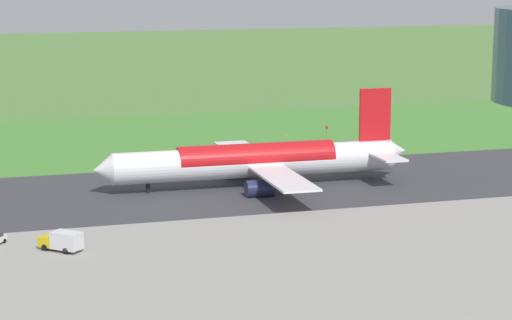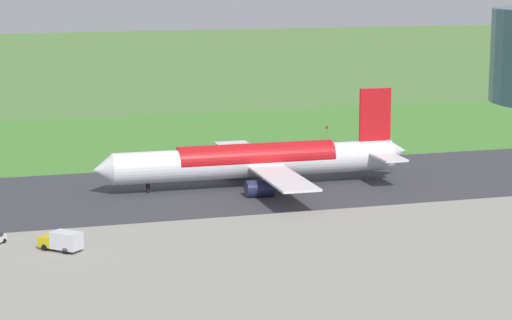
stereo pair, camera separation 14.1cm
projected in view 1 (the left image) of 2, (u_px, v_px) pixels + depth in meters
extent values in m
plane|color=#547F3D|center=(283.00, 185.00, 171.65)|extent=(800.00, 800.00, 0.00)
cube|color=#38383D|center=(283.00, 184.00, 171.64)|extent=(600.00, 37.96, 0.06)
cube|color=gray|center=(421.00, 275.00, 121.76)|extent=(440.00, 110.00, 0.05)
cube|color=#478534|center=(216.00, 141.00, 214.33)|extent=(600.00, 80.00, 0.04)
cylinder|color=white|center=(256.00, 162.00, 169.52)|extent=(48.08, 6.03, 5.20)
cone|color=white|center=(103.00, 170.00, 162.75)|extent=(3.08, 4.99, 4.94)
cone|color=white|center=(396.00, 151.00, 176.10)|extent=(3.58, 4.48, 4.42)
cube|color=red|center=(375.00, 115.00, 173.78)|extent=(5.61, 0.60, 9.00)
cube|color=white|center=(387.00, 157.00, 169.78)|extent=(4.15, 9.07, 0.36)
cube|color=white|center=(362.00, 145.00, 180.18)|extent=(4.15, 9.07, 0.36)
cube|color=white|center=(281.00, 177.00, 159.46)|extent=(6.38, 22.10, 0.35)
cube|color=white|center=(245.00, 152.00, 180.26)|extent=(6.38, 22.10, 0.35)
cylinder|color=#23284C|center=(260.00, 189.00, 162.58)|extent=(4.55, 2.88, 2.80)
cylinder|color=#23284C|center=(236.00, 171.00, 176.76)|extent=(4.55, 2.88, 2.80)
cylinder|color=black|center=(148.00, 183.00, 165.15)|extent=(0.70, 0.70, 3.42)
cylinder|color=black|center=(280.00, 180.00, 167.01)|extent=(0.70, 0.70, 3.42)
cylinder|color=black|center=(267.00, 171.00, 174.57)|extent=(0.70, 0.70, 3.42)
cylinder|color=red|center=(256.00, 159.00, 169.42)|extent=(26.49, 5.68, 5.23)
cube|color=gold|center=(50.00, 241.00, 132.66)|extent=(3.11, 3.11, 1.30)
cube|color=silver|center=(67.00, 240.00, 131.30)|extent=(4.33, 4.30, 2.20)
cylinder|color=black|center=(45.00, 248.00, 131.91)|extent=(0.85, 0.84, 0.90)
cylinder|color=black|center=(55.00, 244.00, 133.65)|extent=(0.85, 0.84, 0.90)
cylinder|color=black|center=(66.00, 251.00, 130.37)|extent=(0.85, 0.84, 0.90)
cylinder|color=black|center=(75.00, 247.00, 132.11)|extent=(0.85, 0.84, 0.90)
cylinder|color=black|center=(4.00, 241.00, 135.62)|extent=(0.54, 0.65, 0.64)
cylinder|color=slate|center=(327.00, 134.00, 216.76)|extent=(0.10, 0.10, 2.07)
cube|color=red|center=(327.00, 128.00, 216.53)|extent=(0.60, 0.04, 0.60)
cone|color=orange|center=(286.00, 135.00, 220.32)|extent=(0.40, 0.40, 0.55)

